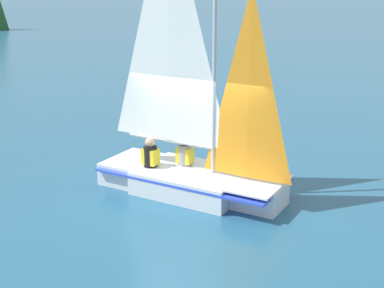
# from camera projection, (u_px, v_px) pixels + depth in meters

# --- Properties ---
(ground_plane) EXTENTS (260.00, 260.00, 0.00)m
(ground_plane) POSITION_uv_depth(u_px,v_px,m) (192.00, 192.00, 11.71)
(ground_plane) COLOR #235675
(sailboat_main) EXTENTS (4.18, 3.77, 6.29)m
(sailboat_main) POSITION_uv_depth(u_px,v_px,m) (190.00, 154.00, 11.48)
(sailboat_main) COLOR silver
(sailboat_main) RESTS_ON ground_plane
(sailor_helm) EXTENTS (0.43, 0.42, 1.16)m
(sailor_helm) POSITION_uv_depth(u_px,v_px,m) (185.00, 159.00, 11.87)
(sailor_helm) COLOR black
(sailor_helm) RESTS_ON ground_plane
(sailor_crew) EXTENTS (0.43, 0.42, 1.16)m
(sailor_crew) POSITION_uv_depth(u_px,v_px,m) (150.00, 161.00, 11.78)
(sailor_crew) COLOR black
(sailor_crew) RESTS_ON ground_plane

